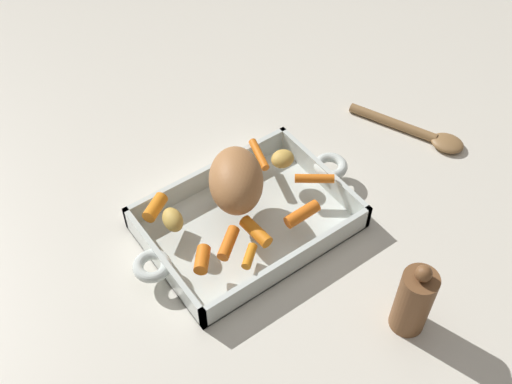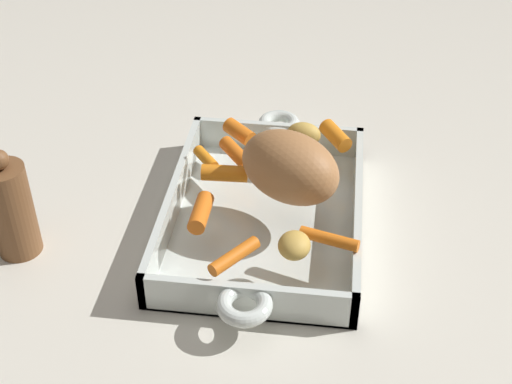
# 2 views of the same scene
# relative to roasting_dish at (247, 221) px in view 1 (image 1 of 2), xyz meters

# --- Properties ---
(ground_plane) EXTENTS (2.30, 2.30, 0.00)m
(ground_plane) POSITION_rel_roasting_dish_xyz_m (0.00, 0.00, -0.02)
(ground_plane) COLOR silver
(roasting_dish) EXTENTS (0.44, 0.25, 0.05)m
(roasting_dish) POSITION_rel_roasting_dish_xyz_m (0.00, 0.00, 0.00)
(roasting_dish) COLOR silver
(roasting_dish) RESTS_ON ground_plane
(pork_roast) EXTENTS (0.15, 0.16, 0.09)m
(pork_roast) POSITION_rel_roasting_dish_xyz_m (0.00, 0.03, 0.08)
(pork_roast) COLOR #A87042
(pork_roast) RESTS_ON roasting_dish
(baby_carrot_short) EXTENTS (0.06, 0.05, 0.02)m
(baby_carrot_short) POSITION_rel_roasting_dish_xyz_m (0.13, -0.02, 0.04)
(baby_carrot_short) COLOR orange
(baby_carrot_short) RESTS_ON roasting_dish
(baby_carrot_northeast) EXTENTS (0.03, 0.06, 0.02)m
(baby_carrot_northeast) POSITION_rel_roasting_dish_xyz_m (-0.02, -0.05, 0.04)
(baby_carrot_northeast) COLOR orange
(baby_carrot_northeast) RESTS_ON roasting_dish
(baby_carrot_center_left) EXTENTS (0.06, 0.02, 0.02)m
(baby_carrot_center_left) POSITION_rel_roasting_dish_xyz_m (0.06, -0.07, 0.04)
(baby_carrot_center_left) COLOR orange
(baby_carrot_center_left) RESTS_ON roasting_dish
(baby_carrot_southeast) EXTENTS (0.06, 0.05, 0.03)m
(baby_carrot_southeast) POSITION_rel_roasting_dish_xyz_m (-0.13, 0.09, 0.04)
(baby_carrot_southeast) COLOR orange
(baby_carrot_southeast) RESTS_ON roasting_dish
(baby_carrot_center_right) EXTENTS (0.03, 0.07, 0.02)m
(baby_carrot_center_right) POSITION_rel_roasting_dish_xyz_m (0.09, 0.09, 0.04)
(baby_carrot_center_right) COLOR orange
(baby_carrot_center_right) RESTS_ON roasting_dish
(baby_carrot_southwest) EXTENTS (0.06, 0.05, 0.02)m
(baby_carrot_southwest) POSITION_rel_roasting_dish_xyz_m (-0.07, -0.05, 0.04)
(baby_carrot_southwest) COLOR orange
(baby_carrot_southwest) RESTS_ON roasting_dish
(baby_carrot_long) EXTENTS (0.05, 0.05, 0.03)m
(baby_carrot_long) POSITION_rel_roasting_dish_xyz_m (-0.12, -0.05, 0.04)
(baby_carrot_long) COLOR orange
(baby_carrot_long) RESTS_ON roasting_dish
(baby_carrot_northwest) EXTENTS (0.04, 0.04, 0.02)m
(baby_carrot_northwest) POSITION_rel_roasting_dish_xyz_m (-0.06, -0.09, 0.04)
(baby_carrot_northwest) COLOR orange
(baby_carrot_northwest) RESTS_ON roasting_dish
(potato_halved) EXTENTS (0.04, 0.04, 0.03)m
(potato_halved) POSITION_rel_roasting_dish_xyz_m (0.11, 0.05, 0.05)
(potato_halved) COLOR gold
(potato_halved) RESTS_ON roasting_dish
(potato_golden_large) EXTENTS (0.04, 0.05, 0.03)m
(potato_golden_large) POSITION_rel_roasting_dish_xyz_m (-0.12, 0.04, 0.05)
(potato_golden_large) COLOR gold
(potato_golden_large) RESTS_ON roasting_dish
(serving_spoon) EXTENTS (0.13, 0.23, 0.02)m
(serving_spoon) POSITION_rel_roasting_dish_xyz_m (0.41, -0.01, -0.01)
(serving_spoon) COLOR olive
(serving_spoon) RESTS_ON ground_plane
(pepper_mill) EXTENTS (0.05, 0.05, 0.15)m
(pepper_mill) POSITION_rel_roasting_dish_xyz_m (0.09, -0.30, 0.05)
(pepper_mill) COLOR brown
(pepper_mill) RESTS_ON ground_plane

